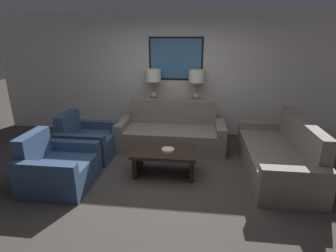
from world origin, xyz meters
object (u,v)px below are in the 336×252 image
object	(u,v)px
coffee_table	(165,157)
armchair_near_camera	(58,169)
couch_by_side	(278,156)
console_table	(174,119)
couch_by_back_wall	(171,133)
table_lamp_right	(197,79)
table_lamp_left	(153,78)
armchair_near_back_wall	(87,142)
decorative_bowl	(168,150)

from	to	relation	value
coffee_table	armchair_near_camera	distance (m)	1.64
armchair_near_camera	couch_by_side	bearing A→B (deg)	13.71
console_table	couch_by_back_wall	xyz separation A→B (m)	(0.00, -0.65, -0.11)
table_lamp_right	armchair_near_camera	xyz separation A→B (m)	(-2.00, -2.34, -1.02)
table_lamp_left	couch_by_back_wall	bearing A→B (deg)	-54.28
couch_by_back_wall	armchair_near_back_wall	distance (m)	1.66
console_table	table_lamp_right	world-z (taller)	table_lamp_right
table_lamp_right	couch_by_back_wall	world-z (taller)	table_lamp_right
table_lamp_left	armchair_near_camera	distance (m)	2.77
console_table	armchair_near_camera	size ratio (longest dim) A/B	1.51
couch_by_back_wall	coffee_table	xyz separation A→B (m)	(0.01, -1.16, 0.01)
table_lamp_left	armchair_near_back_wall	bearing A→B (deg)	-129.88
decorative_bowl	armchair_near_camera	xyz separation A→B (m)	(-1.61, -0.51, -0.16)
console_table	table_lamp_right	size ratio (longest dim) A/B	2.06
table_lamp_right	couch_by_side	size ratio (longest dim) A/B	0.32
console_table	couch_by_back_wall	bearing A→B (deg)	-90.00
table_lamp_right	couch_by_back_wall	size ratio (longest dim) A/B	0.32
decorative_bowl	armchair_near_camera	world-z (taller)	armchair_near_camera
decorative_bowl	armchair_near_back_wall	distance (m)	1.71
coffee_table	armchair_near_back_wall	bearing A→B (deg)	161.04
console_table	armchair_near_back_wall	world-z (taller)	armchair_near_back_wall
decorative_bowl	couch_by_back_wall	bearing A→B (deg)	93.51
couch_by_back_wall	table_lamp_right	bearing A→B (deg)	54.28
table_lamp_right	armchair_near_back_wall	distance (m)	2.58
couch_by_side	coffee_table	size ratio (longest dim) A/B	2.07
decorative_bowl	armchair_near_camera	distance (m)	1.69
couch_by_back_wall	couch_by_side	size ratio (longest dim) A/B	1.00
armchair_near_back_wall	decorative_bowl	bearing A→B (deg)	-19.00
couch_by_back_wall	armchair_near_back_wall	world-z (taller)	couch_by_back_wall
table_lamp_left	table_lamp_right	bearing A→B (deg)	0.00
table_lamp_left	couch_by_back_wall	world-z (taller)	table_lamp_left
couch_by_back_wall	coffee_table	bearing A→B (deg)	-89.29
table_lamp_left	couch_by_back_wall	distance (m)	1.29
decorative_bowl	table_lamp_right	bearing A→B (deg)	77.85
couch_by_back_wall	armchair_near_camera	bearing A→B (deg)	-132.18
couch_by_side	armchair_near_back_wall	size ratio (longest dim) A/B	2.26
coffee_table	decorative_bowl	bearing A→B (deg)	-20.19
table_lamp_left	armchair_near_back_wall	size ratio (longest dim) A/B	0.73
table_lamp_right	coffee_table	xyz separation A→B (m)	(-0.45, -1.81, -1.00)
console_table	table_lamp_right	xyz separation A→B (m)	(0.47, 0.00, 0.89)
decorative_bowl	armchair_near_back_wall	bearing A→B (deg)	161.00
coffee_table	decorative_bowl	xyz separation A→B (m)	(0.06, -0.02, 0.14)
armchair_near_camera	table_lamp_left	bearing A→B (deg)	65.49
console_table	armchair_near_camera	distance (m)	2.80
console_table	couch_by_side	world-z (taller)	couch_by_side
couch_by_side	armchair_near_back_wall	bearing A→B (deg)	176.09
couch_by_side	table_lamp_left	bearing A→B (deg)	147.15
table_lamp_right	armchair_near_back_wall	size ratio (longest dim) A/B	0.73
table_lamp_right	armchair_near_camera	size ratio (longest dim) A/B	0.73
console_table	decorative_bowl	distance (m)	1.83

